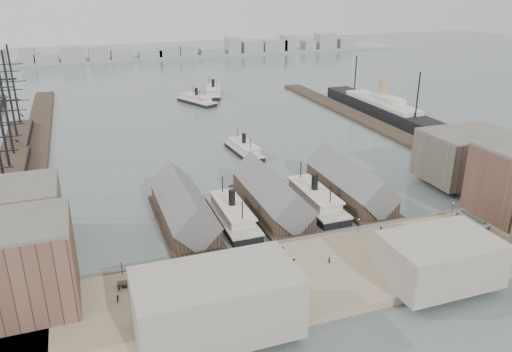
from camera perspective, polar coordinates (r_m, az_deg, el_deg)
name	(u,v)px	position (r m, az deg, el deg)	size (l,w,h in m)	color
ground	(294,236)	(133.70, 4.38, -6.86)	(900.00, 900.00, 0.00)	#505D5B
quay	(330,271)	(117.79, 8.40, -10.74)	(180.00, 30.00, 2.00)	gray
seawall	(303,241)	(129.02, 5.34, -7.43)	(180.00, 1.20, 2.30)	#59544C
west_wharf	(36,149)	(216.99, -23.86, 2.89)	(10.00, 220.00, 1.60)	#2D231C
east_wharf	(368,122)	(242.63, 12.72, 6.06)	(10.00, 180.00, 1.60)	#2D231C
ferry_shed_west	(183,209)	(138.99, -8.30, -3.73)	(14.00, 42.00, 12.60)	#2D231C
ferry_shed_center	(271,196)	(145.60, 1.75, -2.29)	(14.00, 42.00, 12.60)	#2D231C
ferry_shed_east	(350,184)	(156.31, 10.66, -0.94)	(14.00, 42.00, 12.60)	#2D231C
warehouse_west_back	(5,217)	(137.83, -26.72, -4.19)	(26.00, 20.00, 14.00)	#60564C
warehouse_east_back	(466,156)	(177.49, 22.92, 2.11)	(28.00, 20.00, 15.00)	#60564C
street_bldg_center	(439,259)	(116.56, 20.21, -8.90)	(24.00, 16.00, 10.00)	gray
street_bldg_west	(217,302)	(95.16, -4.52, -14.19)	(30.00, 16.00, 12.00)	gray
lamp_post_far_w	(121,264)	(115.97, -15.13, -9.73)	(0.44, 0.44, 3.92)	black
lamp_post_near_w	(249,242)	(120.83, -0.77, -7.55)	(0.44, 0.44, 3.92)	black
lamp_post_near_e	(359,223)	(132.49, 11.65, -5.26)	(0.44, 0.44, 3.92)	black
lamp_post_far_e	(453,206)	(149.34, 21.59, -3.23)	(0.44, 0.44, 3.92)	black
far_shore	(133,55)	(447.51, -13.93, 13.31)	(500.00, 40.00, 15.72)	gray
ferry_docked_west	(232,214)	(139.76, -2.74, -4.38)	(8.63, 28.76, 10.27)	black
ferry_docked_east	(314,199)	(149.81, 6.64, -2.59)	(9.19, 30.62, 10.93)	black
ferry_open_near	(244,149)	(194.26, -1.38, 3.12)	(9.36, 24.97, 8.73)	black
ferry_open_mid	(197,100)	(276.91, -6.79, 8.63)	(17.95, 27.03, 9.33)	black
ferry_open_far	(213,92)	(295.89, -4.90, 9.58)	(16.50, 29.95, 10.25)	black
sailing_ship_near	(9,180)	(180.41, -26.44, -0.40)	(9.75, 67.16, 40.08)	black
sailing_ship_mid	(18,139)	(226.58, -25.59, 3.87)	(9.32, 53.87, 38.33)	black
ocean_steamer	(382,108)	(258.14, 14.16, 7.58)	(12.49, 91.29, 18.26)	black
tram	(472,224)	(142.70, 23.46, -5.05)	(2.99, 10.39, 3.67)	black
horse_cart_left	(131,282)	(113.16, -14.05, -11.63)	(4.72, 2.10, 1.46)	black
horse_cart_center	(288,262)	(116.67, 3.65, -9.83)	(4.86, 1.63, 1.54)	black
horse_cart_right	(415,259)	(123.27, 17.71, -9.04)	(4.90, 3.02, 1.73)	black
pedestrian_0	(119,288)	(111.69, -15.41, -12.23)	(0.60, 0.44, 1.64)	black
pedestrian_1	(118,298)	(108.54, -15.48, -13.32)	(0.80, 0.63, 1.65)	black
pedestrian_2	(222,256)	(119.14, -3.91, -9.13)	(1.01, 0.58, 1.57)	black
pedestrian_3	(281,291)	(107.06, 2.88, -12.97)	(1.00, 0.41, 1.70)	black
pedestrian_4	(283,250)	(121.27, 3.13, -8.47)	(0.84, 0.55, 1.72)	black
pedestrian_5	(329,260)	(118.34, 8.38, -9.51)	(0.63, 0.46, 1.72)	black
pedestrian_6	(381,229)	(134.92, 14.11, -5.89)	(0.76, 0.59, 1.57)	black
pedestrian_7	(438,250)	(128.86, 20.08, -7.93)	(1.16, 0.67, 1.80)	black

